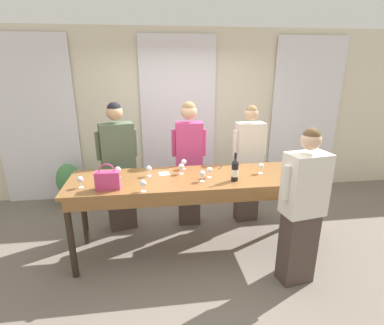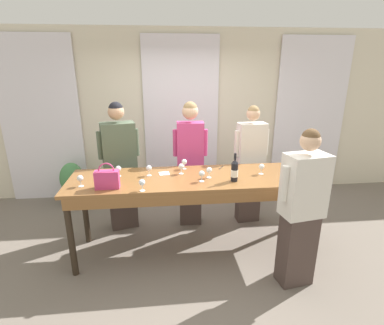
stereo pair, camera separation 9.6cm
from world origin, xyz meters
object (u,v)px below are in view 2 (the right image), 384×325
at_px(wine_glass_front_mid, 80,179).
at_px(wine_glass_center_left, 181,167).
at_px(host_pouring, 302,210).
at_px(handbag, 107,179).
at_px(wine_glass_center_right, 184,162).
at_px(wine_glass_front_left, 142,183).
at_px(guest_pink_top, 190,162).
at_px(guest_cream_sweater, 250,164).
at_px(guest_olive_jacket, 120,166).
at_px(wine_glass_front_right, 262,167).
at_px(tasting_bar, 193,186).
at_px(wine_glass_back_right, 149,168).
at_px(wine_bottle, 235,171).
at_px(potted_plant, 72,181).
at_px(wine_glass_center_mid, 209,170).
at_px(wine_glass_back_mid, 202,174).
at_px(wine_glass_back_left, 118,169).

relative_size(wine_glass_front_mid, wine_glass_center_left, 1.00).
height_order(wine_glass_front_mid, host_pouring, host_pouring).
distance_m(handbag, wine_glass_center_right, 1.00).
height_order(wine_glass_front_left, wine_glass_front_mid, same).
height_order(handbag, guest_pink_top, guest_pink_top).
height_order(wine_glass_center_left, guest_cream_sweater, guest_cream_sweater).
bearing_deg(guest_olive_jacket, wine_glass_front_right, -21.13).
relative_size(wine_glass_front_left, guest_cream_sweater, 0.07).
distance_m(tasting_bar, host_pouring, 1.21).
bearing_deg(tasting_bar, wine_glass_back_right, 165.97).
bearing_deg(wine_bottle, potted_plant, 143.92).
xyz_separation_m(wine_glass_center_left, wine_glass_center_mid, (0.31, -0.16, 0.00)).
relative_size(wine_glass_center_left, potted_plant, 0.18).
relative_size(wine_glass_center_left, wine_glass_back_mid, 1.00).
bearing_deg(wine_glass_back_mid, wine_glass_front_right, 12.28).
distance_m(guest_olive_jacket, guest_pink_top, 0.96).
bearing_deg(wine_bottle, guest_pink_top, 115.55).
xyz_separation_m(wine_glass_front_left, wine_glass_front_mid, (-0.66, 0.19, 0.00)).
bearing_deg(wine_glass_front_mid, wine_bottle, -0.68).
bearing_deg(wine_glass_center_left, guest_olive_jacket, 144.54).
xyz_separation_m(wine_glass_back_left, guest_cream_sweater, (1.76, 0.57, -0.19)).
height_order(handbag, wine_glass_center_left, handbag).
relative_size(wine_glass_center_right, guest_pink_top, 0.07).
height_order(wine_bottle, wine_glass_front_right, wine_bottle).
relative_size(guest_olive_jacket, host_pouring, 1.06).
height_order(handbag, wine_glass_center_right, handbag).
bearing_deg(guest_olive_jacket, wine_glass_back_mid, -39.79).
bearing_deg(wine_glass_back_right, wine_glass_center_left, 3.39).
relative_size(wine_glass_back_mid, guest_olive_jacket, 0.07).
bearing_deg(host_pouring, wine_glass_front_mid, 166.71).
height_order(wine_glass_back_left, potted_plant, wine_glass_back_left).
height_order(wine_glass_center_left, potted_plant, wine_glass_center_left).
distance_m(wine_glass_front_right, wine_glass_back_mid, 0.76).
xyz_separation_m(wine_glass_front_right, wine_glass_back_right, (-1.33, 0.09, -0.00)).
xyz_separation_m(wine_glass_front_left, wine_glass_back_mid, (0.65, 0.19, 0.00)).
xyz_separation_m(wine_glass_center_mid, wine_glass_back_right, (-0.69, 0.14, -0.00)).
relative_size(handbag, wine_glass_back_right, 2.22).
bearing_deg(tasting_bar, handbag, -167.69).
bearing_deg(guest_olive_jacket, wine_glass_front_mid, -110.28).
height_order(wine_glass_center_right, host_pouring, host_pouring).
bearing_deg(wine_bottle, wine_glass_front_right, 26.25).
distance_m(wine_bottle, wine_glass_back_left, 1.34).
bearing_deg(tasting_bar, wine_bottle, -17.85).
height_order(wine_glass_back_left, guest_olive_jacket, guest_olive_jacket).
relative_size(wine_glass_center_left, wine_glass_center_mid, 1.00).
bearing_deg(wine_bottle, tasting_bar, 162.15).
bearing_deg(guest_olive_jacket, wine_bottle, -32.10).
relative_size(wine_glass_front_left, wine_glass_center_mid, 1.00).
bearing_deg(wine_glass_center_left, wine_bottle, -27.05).
relative_size(wine_glass_front_mid, guest_pink_top, 0.07).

